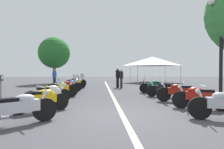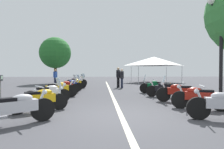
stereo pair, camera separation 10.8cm
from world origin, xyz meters
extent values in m
plane|color=#424247|center=(0.00, 0.00, 0.00)|extent=(80.00, 80.00, 0.00)
cube|color=beige|center=(5.71, 0.00, 0.00)|extent=(26.01, 0.16, 0.01)
cylinder|color=black|center=(-0.42, 2.30, 0.33)|extent=(0.51, 0.61, 0.66)
cube|color=silver|center=(-0.86, 2.87, 0.51)|extent=(0.89, 1.04, 0.30)
ellipsoid|color=silver|center=(-0.75, 2.73, 0.71)|extent=(0.52, 0.57, 0.22)
cube|color=black|center=(-0.99, 3.05, 0.69)|extent=(0.50, 0.54, 0.12)
cylinder|color=silver|center=(-0.46, 2.35, 0.63)|extent=(0.23, 0.27, 0.58)
cylinder|color=silver|center=(-0.48, 2.38, 0.99)|extent=(0.52, 0.41, 0.04)
sphere|color=silver|center=(-0.39, 2.26, 0.83)|extent=(0.14, 0.14, 0.14)
cylinder|color=black|center=(1.10, 2.19, 0.30)|extent=(0.42, 0.59, 0.60)
cylinder|color=black|center=(0.41, 3.40, 0.30)|extent=(0.42, 0.59, 0.60)
cube|color=#EAB214|center=(0.76, 2.80, 0.48)|extent=(0.77, 1.06, 0.30)
ellipsoid|color=#EAB214|center=(0.85, 2.64, 0.68)|extent=(0.49, 0.58, 0.22)
cube|color=black|center=(0.65, 2.99, 0.66)|extent=(0.47, 0.55, 0.12)
cylinder|color=silver|center=(1.07, 2.24, 0.60)|extent=(0.21, 0.29, 0.58)
cylinder|color=silver|center=(1.05, 2.28, 0.96)|extent=(0.56, 0.34, 0.04)
sphere|color=silver|center=(1.13, 2.15, 0.80)|extent=(0.14, 0.14, 0.14)
cylinder|color=silver|center=(0.70, 3.25, 0.21)|extent=(0.34, 0.52, 0.08)
cube|color=silver|center=(1.09, 2.21, 1.03)|extent=(0.37, 0.29, 0.32)
cylinder|color=black|center=(2.81, 2.38, 0.30)|extent=(0.42, 0.60, 0.61)
cylinder|color=black|center=(2.10, 3.61, 0.30)|extent=(0.42, 0.60, 0.61)
cube|color=white|center=(2.45, 3.00, 0.48)|extent=(0.78, 1.07, 0.30)
ellipsoid|color=white|center=(2.54, 2.84, 0.68)|extent=(0.48, 0.58, 0.22)
cube|color=black|center=(2.34, 3.19, 0.66)|extent=(0.46, 0.55, 0.12)
cylinder|color=silver|center=(2.78, 2.43, 0.60)|extent=(0.21, 0.29, 0.58)
cylinder|color=silver|center=(2.76, 2.47, 0.96)|extent=(0.56, 0.34, 0.04)
sphere|color=silver|center=(2.83, 2.34, 0.80)|extent=(0.14, 0.14, 0.14)
cylinder|color=silver|center=(2.40, 3.46, 0.21)|extent=(0.34, 0.52, 0.08)
cylinder|color=black|center=(4.42, 2.29, 0.34)|extent=(0.45, 0.66, 0.68)
cylinder|color=black|center=(3.69, 3.64, 0.34)|extent=(0.45, 0.66, 0.68)
cube|color=#EAB214|center=(4.06, 2.96, 0.52)|extent=(0.80, 1.16, 0.30)
ellipsoid|color=#EAB214|center=(4.14, 2.81, 0.72)|extent=(0.48, 0.58, 0.22)
cube|color=black|center=(3.95, 3.16, 0.70)|extent=(0.46, 0.55, 0.12)
cylinder|color=silver|center=(4.40, 2.34, 0.64)|extent=(0.20, 0.29, 0.58)
cylinder|color=silver|center=(4.38, 2.38, 1.00)|extent=(0.56, 0.33, 0.04)
sphere|color=silver|center=(4.45, 2.24, 0.84)|extent=(0.14, 0.14, 0.14)
cylinder|color=silver|center=(4.00, 3.45, 0.24)|extent=(0.33, 0.52, 0.08)
cylinder|color=black|center=(6.10, 2.32, 0.31)|extent=(0.43, 0.61, 0.63)
cylinder|color=black|center=(5.35, 3.64, 0.31)|extent=(0.43, 0.61, 0.63)
cube|color=maroon|center=(5.72, 2.98, 0.49)|extent=(0.82, 1.14, 0.30)
ellipsoid|color=maroon|center=(5.81, 2.82, 0.69)|extent=(0.48, 0.58, 0.22)
cube|color=black|center=(5.61, 3.17, 0.67)|extent=(0.46, 0.55, 0.12)
cylinder|color=silver|center=(6.07, 2.38, 0.61)|extent=(0.20, 0.29, 0.58)
cylinder|color=silver|center=(6.05, 2.41, 0.97)|extent=(0.56, 0.34, 0.04)
sphere|color=silver|center=(6.12, 2.28, 0.81)|extent=(0.14, 0.14, 0.14)
cylinder|color=silver|center=(5.65, 3.46, 0.22)|extent=(0.34, 0.52, 0.08)
cube|color=silver|center=(6.09, 2.34, 1.04)|extent=(0.37, 0.28, 0.32)
cylinder|color=black|center=(7.64, 2.30, 0.30)|extent=(0.40, 0.60, 0.60)
cylinder|color=black|center=(7.01, 3.53, 0.30)|extent=(0.40, 0.60, 0.60)
cube|color=navy|center=(7.33, 2.91, 0.48)|extent=(0.73, 1.06, 0.30)
ellipsoid|color=navy|center=(7.41, 2.75, 0.68)|extent=(0.47, 0.58, 0.22)
cube|color=black|center=(7.23, 3.11, 0.66)|extent=(0.45, 0.55, 0.12)
cylinder|color=silver|center=(7.61, 2.35, 0.60)|extent=(0.19, 0.29, 0.58)
cylinder|color=silver|center=(7.60, 2.39, 0.96)|extent=(0.57, 0.32, 0.04)
sphere|color=silver|center=(7.66, 2.25, 0.80)|extent=(0.14, 0.14, 0.14)
cylinder|color=silver|center=(7.30, 3.36, 0.21)|extent=(0.32, 0.53, 0.08)
cube|color=silver|center=(7.63, 2.31, 1.03)|extent=(0.38, 0.27, 0.32)
cylinder|color=black|center=(9.39, 2.19, 0.32)|extent=(0.44, 0.62, 0.64)
cylinder|color=black|center=(8.72, 3.37, 0.32)|extent=(0.44, 0.62, 0.64)
cube|color=#EAB214|center=(9.05, 2.78, 0.50)|extent=(0.75, 1.04, 0.30)
ellipsoid|color=#EAB214|center=(9.14, 2.63, 0.70)|extent=(0.48, 0.58, 0.22)
cube|color=black|center=(8.94, 2.97, 0.68)|extent=(0.46, 0.55, 0.12)
cylinder|color=silver|center=(9.36, 2.24, 0.62)|extent=(0.20, 0.29, 0.58)
cylinder|color=silver|center=(9.34, 2.28, 0.98)|extent=(0.56, 0.34, 0.04)
sphere|color=silver|center=(9.41, 2.15, 0.82)|extent=(0.14, 0.14, 0.14)
cylinder|color=silver|center=(9.01, 3.23, 0.22)|extent=(0.34, 0.52, 0.08)
cube|color=silver|center=(9.38, 2.21, 1.05)|extent=(0.37, 0.28, 0.32)
cylinder|color=black|center=(10.99, 2.26, 0.34)|extent=(0.52, 0.62, 0.67)
cylinder|color=black|center=(10.10, 3.40, 0.34)|extent=(0.52, 0.62, 0.67)
cube|color=silver|center=(10.55, 2.83, 0.52)|extent=(0.90, 1.04, 0.30)
ellipsoid|color=silver|center=(10.66, 2.69, 0.72)|extent=(0.52, 0.57, 0.22)
cube|color=black|center=(10.41, 3.00, 0.70)|extent=(0.50, 0.54, 0.12)
cylinder|color=silver|center=(10.96, 2.30, 0.64)|extent=(0.23, 0.27, 0.58)
cylinder|color=silver|center=(10.93, 2.33, 1.00)|extent=(0.51, 0.41, 0.04)
sphere|color=silver|center=(11.03, 2.22, 0.84)|extent=(0.14, 0.14, 0.14)
cylinder|color=silver|center=(10.42, 3.28, 0.24)|extent=(0.40, 0.48, 0.08)
cube|color=silver|center=(10.98, 2.27, 1.07)|extent=(0.36, 0.32, 0.32)
cylinder|color=black|center=(-0.53, -2.23, 0.33)|extent=(0.32, 0.68, 0.67)
ellipsoid|color=silver|center=(-0.69, -2.80, 0.71)|extent=(0.39, 0.57, 0.22)
cylinder|color=silver|center=(-0.54, -2.29, 0.63)|extent=(0.15, 0.30, 0.58)
cylinder|color=silver|center=(-0.56, -2.32, 0.99)|extent=(0.61, 0.21, 0.04)
sphere|color=silver|center=(-0.51, -2.18, 0.83)|extent=(0.14, 0.14, 0.14)
cylinder|color=black|center=(1.08, -2.39, 0.33)|extent=(0.40, 0.66, 0.66)
cylinder|color=black|center=(0.51, -3.62, 0.33)|extent=(0.40, 0.66, 0.66)
cube|color=maroon|center=(0.79, -3.00, 0.51)|extent=(0.68, 1.05, 0.30)
ellipsoid|color=maroon|center=(0.87, -2.84, 0.71)|extent=(0.45, 0.58, 0.22)
cube|color=black|center=(0.70, -3.20, 0.69)|extent=(0.44, 0.54, 0.12)
cylinder|color=silver|center=(1.05, -2.44, 0.63)|extent=(0.18, 0.29, 0.58)
cylinder|color=silver|center=(1.03, -2.48, 0.99)|extent=(0.58, 0.30, 0.04)
sphere|color=silver|center=(1.10, -2.34, 0.83)|extent=(0.14, 0.14, 0.14)
cylinder|color=silver|center=(0.46, -3.30, 0.23)|extent=(0.30, 0.53, 0.08)
cylinder|color=black|center=(2.62, -2.26, 0.33)|extent=(0.28, 0.68, 0.67)
cylinder|color=black|center=(2.29, -3.75, 0.33)|extent=(0.28, 0.68, 0.67)
cube|color=maroon|center=(2.46, -3.00, 0.51)|extent=(0.53, 1.19, 0.30)
ellipsoid|color=maroon|center=(2.50, -2.83, 0.71)|extent=(0.37, 0.56, 0.22)
cube|color=black|center=(2.41, -3.22, 0.69)|extent=(0.36, 0.53, 0.12)
cylinder|color=silver|center=(2.61, -2.32, 0.63)|extent=(0.13, 0.30, 0.58)
cylinder|color=silver|center=(2.60, -2.36, 0.99)|extent=(0.61, 0.18, 0.04)
sphere|color=silver|center=(2.63, -2.21, 0.83)|extent=(0.14, 0.14, 0.14)
cylinder|color=silver|center=(2.18, -3.41, 0.23)|extent=(0.20, 0.55, 0.08)
cube|color=silver|center=(2.62, -2.28, 1.06)|extent=(0.38, 0.20, 0.32)
cylinder|color=black|center=(4.28, -2.18, 0.31)|extent=(0.38, 0.63, 0.63)
cylinder|color=black|center=(3.66, -3.59, 0.31)|extent=(0.38, 0.63, 0.63)
cube|color=black|center=(3.97, -2.88, 0.49)|extent=(0.73, 1.18, 0.30)
ellipsoid|color=black|center=(4.04, -2.72, 0.69)|extent=(0.45, 0.58, 0.22)
cube|color=black|center=(3.88, -3.09, 0.67)|extent=(0.43, 0.54, 0.12)
cylinder|color=silver|center=(4.26, -2.24, 0.61)|extent=(0.18, 0.29, 0.58)
cylinder|color=silver|center=(4.24, -2.27, 0.97)|extent=(0.58, 0.29, 0.04)
sphere|color=silver|center=(4.30, -2.14, 0.81)|extent=(0.14, 0.14, 0.14)
cylinder|color=silver|center=(3.62, -3.23, 0.22)|extent=(0.29, 0.54, 0.08)
cylinder|color=black|center=(5.94, -2.17, 0.32)|extent=(0.28, 0.65, 0.64)
cylinder|color=black|center=(5.61, -3.67, 0.32)|extent=(0.28, 0.65, 0.64)
cube|color=#0C592D|center=(5.77, -2.92, 0.50)|extent=(0.53, 1.21, 0.30)
ellipsoid|color=#0C592D|center=(5.81, -2.74, 0.70)|extent=(0.37, 0.56, 0.22)
cube|color=black|center=(5.73, -3.13, 0.68)|extent=(0.36, 0.53, 0.12)
cylinder|color=silver|center=(5.93, -2.22, 0.62)|extent=(0.13, 0.30, 0.58)
cylinder|color=silver|center=(5.92, -2.26, 0.98)|extent=(0.61, 0.17, 0.04)
sphere|color=silver|center=(5.95, -2.12, 0.82)|extent=(0.14, 0.14, 0.14)
cylinder|color=silver|center=(5.50, -3.33, 0.22)|extent=(0.20, 0.55, 0.08)
cube|color=silver|center=(5.94, -2.19, 1.05)|extent=(0.38, 0.20, 0.32)
cylinder|color=black|center=(1.77, -4.47, 2.12)|extent=(0.14, 0.14, 4.23)
cylinder|color=black|center=(1.77, -4.47, 4.23)|extent=(0.06, 0.90, 0.06)
sphere|color=white|center=(1.77, -4.02, 4.41)|extent=(0.32, 0.32, 0.32)
cylinder|color=slate|center=(1.10, 4.31, 0.55)|extent=(0.06, 0.06, 1.10)
cube|color=#33383D|center=(1.10, 4.31, 1.18)|extent=(0.18, 0.12, 0.22)
cube|color=#B2D8BF|center=(1.10, 4.24, 1.20)|extent=(0.10, 0.01, 0.12)
cube|color=orange|center=(3.06, -4.08, 0.01)|extent=(0.36, 0.36, 0.03)
cone|color=orange|center=(3.06, -4.08, 0.32)|extent=(0.26, 0.26, 0.60)
cylinder|color=white|center=(3.06, -4.08, 0.34)|extent=(0.19, 0.19, 0.07)
cube|color=orange|center=(7.17, -4.36, 0.01)|extent=(0.36, 0.36, 0.03)
cone|color=orange|center=(7.17, -4.36, 0.32)|extent=(0.26, 0.26, 0.60)
cylinder|color=white|center=(7.17, -4.36, 0.34)|extent=(0.19, 0.19, 0.07)
cube|color=orange|center=(1.98, -4.10, 0.01)|extent=(0.36, 0.36, 0.03)
cone|color=orange|center=(1.98, -4.10, 0.32)|extent=(0.26, 0.26, 0.60)
cylinder|color=white|center=(1.98, -4.10, 0.34)|extent=(0.19, 0.19, 0.07)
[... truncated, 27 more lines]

